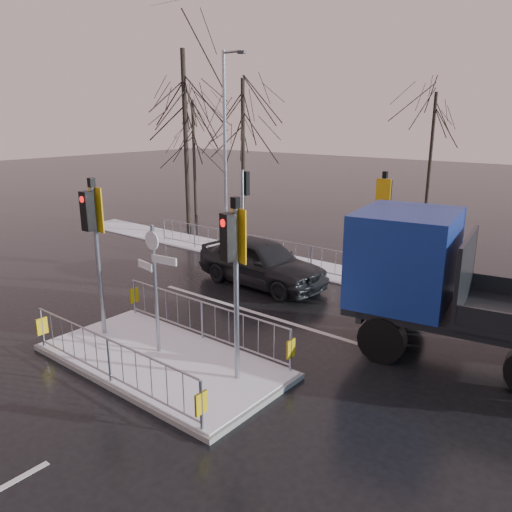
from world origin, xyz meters
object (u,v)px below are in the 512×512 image
Objects in this scene: traffic_island at (161,348)px; flatbed_truck at (448,282)px; street_lamp_left at (226,142)px; car_far_lane at (261,262)px.

traffic_island is 0.78× the size of flatbed_truck.
flatbed_truck is at bearing -23.19° from street_lamp_left.
street_lamp_left reaches higher than flatbed_truck.
traffic_island is 6.18m from car_far_lane.
street_lamp_left is at bearing 57.21° from car_far_lane.
flatbed_truck is at bearing -97.01° from car_far_lane.
street_lamp_left is at bearing 156.81° from flatbed_truck.
car_far_lane is 6.98m from street_lamp_left.
flatbed_truck is at bearing 43.27° from traffic_island.
traffic_island is at bearing -136.73° from flatbed_truck.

